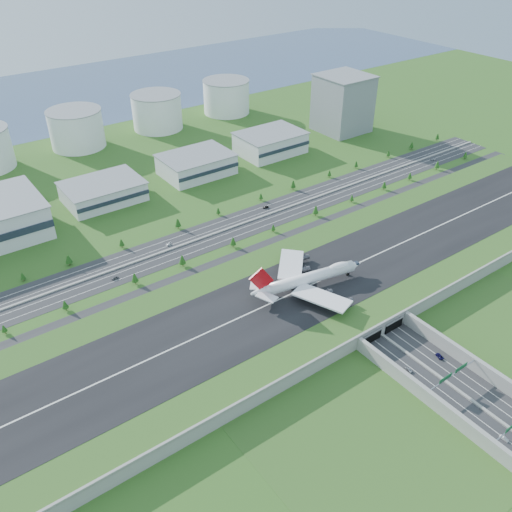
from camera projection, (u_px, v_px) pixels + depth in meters
ground at (321, 291)px, 330.33m from camera, size 1200.00×1200.00×0.00m
airfield_deck at (322, 285)px, 328.00m from camera, size 520.00×100.00×9.20m
underpass_road at (459, 386)px, 261.26m from camera, size 38.80×120.40×8.00m
sign_gantry_near at (453, 375)px, 262.28m from camera, size 38.70×0.70×9.80m
north_expressway at (234, 227)px, 394.49m from camera, size 560.00×36.00×0.12m
tree_row at (258, 214)px, 401.97m from camera, size 501.62×48.49×8.09m
hangar_mid_a at (103, 192)px, 425.22m from camera, size 58.00×42.00×15.00m
hangar_mid_b at (196, 165)px, 466.25m from camera, size 58.00×42.00×17.00m
hangar_mid_c at (270, 143)px, 504.83m from camera, size 58.00×42.00×19.00m
office_tower at (343, 104)px, 544.75m from camera, size 46.00×46.00×55.00m
fuel_tank_b at (77, 129)px, 513.01m from camera, size 50.00×50.00×35.00m
fuel_tank_c at (157, 112)px, 554.59m from camera, size 50.00×50.00×35.00m
fuel_tank_d at (226, 97)px, 596.17m from camera, size 50.00×50.00×35.00m
bay_water at (56, 96)px, 654.63m from camera, size 1200.00×260.00×0.06m
boeing_747 at (308, 278)px, 316.31m from camera, size 74.27×69.58×23.15m
car_0 at (409, 370)px, 273.79m from camera, size 2.03×4.55×1.52m
car_1 at (504, 438)px, 238.95m from camera, size 1.68×4.18×1.35m
car_2 at (439, 356)px, 281.95m from camera, size 3.73×5.53×1.41m
car_4 at (115, 278)px, 340.05m from camera, size 4.89×2.82×1.57m
car_5 at (266, 207)px, 417.93m from camera, size 4.92×2.73×1.54m
car_6 at (433, 159)px, 494.76m from camera, size 5.77×3.65×1.48m
car_7 at (169, 244)px, 373.36m from camera, size 4.88×3.55×1.31m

